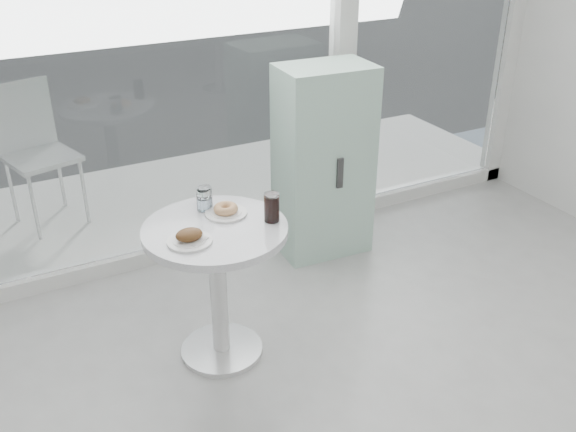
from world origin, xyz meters
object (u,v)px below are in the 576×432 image
patio_chair (35,145)px  water_tumbler_a (203,201)px  plate_fritter (190,237)px  mint_cabinet (323,162)px  water_tumbler_b (205,199)px  plate_donut (226,211)px  main_table (217,265)px  cola_glass (272,208)px

patio_chair → water_tumbler_a: patio_chair is taller
plate_fritter → mint_cabinet: bearing=34.2°
water_tumbler_b → plate_donut: bearing=-57.8°
mint_cabinet → plate_donut: size_ratio=5.96×
main_table → plate_fritter: (-0.16, -0.08, 0.25)m
cola_glass → mint_cabinet: bearing=46.1°
plate_donut → water_tumbler_a: 0.13m
plate_fritter → water_tumbler_b: water_tumbler_b is taller
water_tumbler_b → cola_glass: bearing=-49.1°
mint_cabinet → plate_fritter: mint_cabinet is taller
main_table → water_tumbler_b: (0.03, 0.21, 0.27)m
water_tumbler_b → plate_fritter: bearing=-122.8°
plate_fritter → water_tumbler_a: water_tumbler_a is taller
cola_glass → water_tumbler_b: bearing=130.9°
mint_cabinet → water_tumbler_b: size_ratio=10.53×
plate_fritter → water_tumbler_a: 0.34m
plate_fritter → plate_donut: (0.26, 0.19, -0.01)m
plate_fritter → water_tumbler_b: size_ratio=1.76×
patio_chair → main_table: bearing=-89.7°
mint_cabinet → plate_fritter: 1.47m
mint_cabinet → water_tumbler_a: 1.18m
water_tumbler_b → cola_glass: (0.24, -0.28, 0.02)m
plate_fritter → plate_donut: size_ratio=1.00×
mint_cabinet → plate_donut: bearing=-142.8°
mint_cabinet → plate_donut: (-0.95, -0.64, 0.15)m
water_tumbler_a → mint_cabinet: bearing=27.5°
cola_glass → plate_donut: bearing=135.4°
main_table → water_tumbler_a: bearing=84.2°
plate_donut → cola_glass: bearing=-44.6°
water_tumbler_a → cola_glass: size_ratio=0.77×
plate_donut → mint_cabinet: bearing=33.8°
main_table → water_tumbler_a: size_ratio=6.78×
mint_cabinet → patio_chair: size_ratio=1.26×
patio_chair → plate_fritter: size_ratio=4.72×
mint_cabinet → plate_donut: mint_cabinet is taller
main_table → patio_chair: (-0.58, 1.98, 0.07)m
water_tumbler_a → plate_donut: bearing=-49.9°
water_tumbler_a → water_tumbler_b: size_ratio=0.94×
water_tumbler_a → cola_glass: cola_glass is taller
patio_chair → plate_fritter: bearing=-94.4°
plate_fritter → plate_donut: plate_fritter is taller
patio_chair → water_tumbler_b: size_ratio=8.33×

